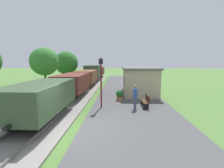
% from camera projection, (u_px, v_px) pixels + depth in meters
% --- Properties ---
extents(ground_plane, '(160.00, 160.00, 0.00)m').
position_uv_depth(ground_plane, '(76.00, 133.00, 7.93)').
color(ground_plane, '#517A38').
extents(platform_slab, '(6.00, 60.00, 0.25)m').
position_uv_depth(platform_slab, '(139.00, 132.00, 7.80)').
color(platform_slab, '#4C4C4F').
rests_on(platform_slab, ground).
extents(track_ballast, '(3.80, 60.00, 0.12)m').
position_uv_depth(track_ballast, '(30.00, 131.00, 8.02)').
color(track_ballast, gray).
rests_on(track_ballast, ground).
extents(rail_near, '(0.07, 60.00, 0.14)m').
position_uv_depth(rail_near, '(43.00, 129.00, 7.97)').
color(rail_near, slate).
rests_on(rail_near, track_ballast).
extents(rail_far, '(0.07, 60.00, 0.14)m').
position_uv_depth(rail_far, '(16.00, 129.00, 8.03)').
color(rail_far, slate).
rests_on(rail_far, track_ballast).
extents(freight_train, '(2.50, 32.60, 2.72)m').
position_uv_depth(freight_train, '(87.00, 77.00, 22.61)').
color(freight_train, '#384C33').
rests_on(freight_train, rail_near).
extents(station_hut, '(3.50, 5.80, 2.78)m').
position_uv_depth(station_hut, '(139.00, 80.00, 16.63)').
color(station_hut, tan).
rests_on(station_hut, platform_slab).
extents(bench_near_hut, '(0.42, 1.50, 0.91)m').
position_uv_depth(bench_near_hut, '(146.00, 101.00, 11.63)').
color(bench_near_hut, '#422819').
rests_on(bench_near_hut, platform_slab).
extents(bench_down_platform, '(0.42, 1.50, 0.91)m').
position_uv_depth(bench_down_platform, '(133.00, 83.00, 21.69)').
color(bench_down_platform, '#422819').
rests_on(bench_down_platform, platform_slab).
extents(person_waiting, '(0.37, 0.44, 1.71)m').
position_uv_depth(person_waiting, '(135.00, 96.00, 11.06)').
color(person_waiting, '#474C66').
rests_on(person_waiting, platform_slab).
extents(potted_planter, '(0.64, 0.64, 0.92)m').
position_uv_depth(potted_planter, '(120.00, 95.00, 13.65)').
color(potted_planter, '#9E6642').
rests_on(potted_planter, platform_slab).
extents(lamp_post_near, '(0.28, 0.28, 3.70)m').
position_uv_depth(lamp_post_near, '(101.00, 73.00, 11.15)').
color(lamp_post_near, '#591414').
rests_on(lamp_post_near, platform_slab).
extents(tree_trackside_far, '(3.79, 3.79, 5.53)m').
position_uv_depth(tree_trackside_far, '(44.00, 62.00, 21.08)').
color(tree_trackside_far, '#4C3823').
rests_on(tree_trackside_far, ground).
extents(tree_field_left, '(4.07, 4.07, 5.45)m').
position_uv_depth(tree_field_left, '(66.00, 63.00, 27.63)').
color(tree_field_left, '#4C3823').
rests_on(tree_field_left, ground).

